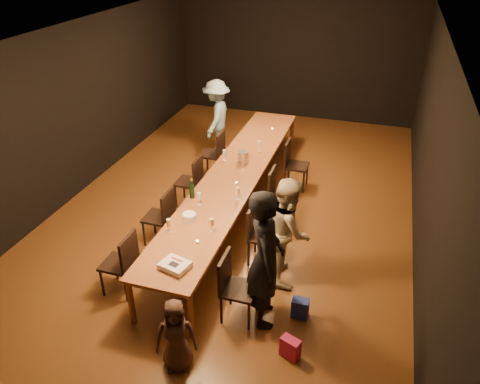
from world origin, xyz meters
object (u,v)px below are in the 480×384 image
(chair_right_1, at_px, (264,235))
(woman_birthday, at_px, (265,259))
(chair_right_3, at_px, (297,165))
(chair_right_2, at_px, (282,196))
(champagne_bottle, at_px, (192,188))
(chair_left_2, at_px, (188,181))
(child, at_px, (176,336))
(table, at_px, (234,176))
(man_blue, at_px, (217,117))
(chair_right_0, at_px, (239,289))
(chair_left_3, at_px, (212,154))
(chair_left_1, at_px, (158,216))
(woman_tan, at_px, (288,230))
(ice_bucket, at_px, (243,157))
(plate_stack, at_px, (189,217))
(chair_left_0, at_px, (118,263))
(birthday_cake, at_px, (175,265))

(chair_right_1, height_order, woman_birthday, woman_birthday)
(chair_right_1, distance_m, chair_right_3, 2.40)
(chair_right_2, distance_m, champagne_bottle, 1.61)
(chair_left_2, height_order, child, child)
(table, xyz_separation_m, man_blue, (-1.15, 2.31, 0.10))
(woman_birthday, bearing_deg, chair_right_0, 87.61)
(table, height_order, champagne_bottle, champagne_bottle)
(chair_right_0, xyz_separation_m, champagne_bottle, (-1.22, 1.46, 0.45))
(child, bearing_deg, chair_left_3, 83.17)
(chair_left_1, bearing_deg, woman_tan, -95.68)
(chair_left_1, bearing_deg, ice_bucket, -27.75)
(chair_left_1, xyz_separation_m, plate_stack, (0.69, -0.35, 0.34))
(chair_left_0, relative_size, woman_birthday, 0.50)
(chair_right_0, relative_size, chair_left_2, 1.00)
(chair_left_3, relative_size, ice_bucket, 4.40)
(chair_right_2, bearing_deg, man_blue, -139.17)
(chair_right_0, height_order, man_blue, man_blue)
(birthday_cake, height_order, ice_bucket, ice_bucket)
(chair_left_0, xyz_separation_m, man_blue, (-0.30, 4.71, 0.33))
(chair_left_2, xyz_separation_m, man_blue, (-0.30, 2.31, 0.33))
(woman_tan, height_order, man_blue, man_blue)
(child, relative_size, champagne_bottle, 2.85)
(woman_birthday, bearing_deg, woman_tan, -24.26)
(chair_left_1, bearing_deg, table, -35.31)
(chair_right_3, relative_size, chair_left_3, 1.00)
(chair_left_3, height_order, man_blue, man_blue)
(chair_left_1, bearing_deg, man_blue, 4.88)
(chair_left_2, distance_m, ice_bucket, 1.06)
(table, height_order, ice_bucket, ice_bucket)
(chair_left_3, bearing_deg, woman_birthday, -150.33)
(ice_bucket, bearing_deg, child, -84.05)
(chair_right_1, distance_m, man_blue, 4.06)
(chair_right_3, bearing_deg, woman_tan, 8.35)
(man_blue, relative_size, birthday_cake, 4.01)
(chair_right_3, height_order, child, child)
(table, height_order, chair_left_1, chair_left_1)
(woman_tan, xyz_separation_m, ice_bucket, (-1.21, 1.86, 0.08))
(chair_left_0, bearing_deg, chair_right_3, -25.28)
(table, bearing_deg, birthday_cake, -88.09)
(chair_right_2, relative_size, champagne_bottle, 2.80)
(chair_right_0, relative_size, birthday_cake, 2.33)
(plate_stack, bearing_deg, ice_bucket, 84.82)
(chair_left_0, height_order, birthday_cake, chair_left_0)
(champagne_bottle, bearing_deg, chair_left_0, -108.30)
(chair_right_1, bearing_deg, chair_left_0, -54.78)
(chair_right_2, xyz_separation_m, chair_right_3, (0.00, 1.20, 0.00))
(chair_right_1, xyz_separation_m, champagne_bottle, (-1.22, 0.26, 0.45))
(champagne_bottle, bearing_deg, chair_left_2, 117.02)
(chair_left_1, xyz_separation_m, woman_tan, (2.08, -0.21, 0.32))
(child, height_order, birthday_cake, child)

